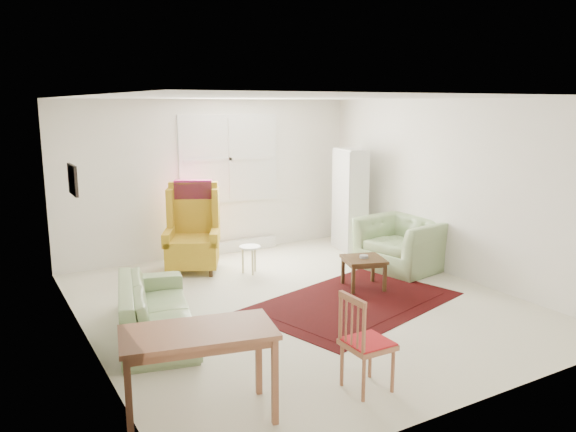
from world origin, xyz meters
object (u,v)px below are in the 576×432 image
sofa (155,298)px  wingback_chair (192,228)px  desk (200,375)px  cabinet (350,200)px  armchair (403,239)px  stool (250,259)px  desk_chair (368,342)px  coffee_table (363,273)px

sofa → wingback_chair: 2.26m
sofa → desk: sofa is taller
cabinet → desk: (-4.11, -3.67, -0.48)m
armchair → cabinet: bearing=169.7°
sofa → stool: (1.83, 1.42, -0.18)m
wingback_chair → desk_chair: 4.06m
coffee_table → desk: desk is taller
stool → desk_chair: desk_chair is taller
wingback_chair → desk: bearing=-83.1°
coffee_table → desk: size_ratio=0.44×
wingback_chair → desk: 4.02m
stool → cabinet: (2.07, 0.39, 0.64)m
desk_chair → cabinet: bearing=-34.1°
armchair → stool: 2.29m
armchair → desk: 4.75m
sofa → armchair: armchair is taller
stool → coffee_table: bearing=-53.5°
armchair → desk: bearing=-71.2°
armchair → wingback_chair: bearing=-128.1°
sofa → desk_chair: bearing=-137.0°
stool → desk: 3.86m
coffee_table → wingback_chair: bearing=132.2°
wingback_chair → stool: 0.96m
wingback_chair → desk_chair: wingback_chair is taller
armchair → desk: armchair is taller
armchair → stool: armchair is taller
stool → desk_chair: bearing=-100.1°
coffee_table → cabinet: 2.15m
wingback_chair → cabinet: (2.75, -0.11, 0.19)m
armchair → cabinet: 1.37m
wingback_chair → cabinet: 2.76m
armchair → coffee_table: size_ratio=2.23×
sofa → coffee_table: (2.85, 0.06, -0.17)m
cabinet → armchair: bearing=-79.1°
desk_chair → armchair: bearing=-45.6°
coffee_table → desk: 3.61m
armchair → desk: (-4.13, -2.36, -0.08)m
wingback_chair → coffee_table: (1.70, -1.87, -0.45)m
cabinet → sofa: bearing=-144.7°
wingback_chair → cabinet: bearing=24.5°
desk → cabinet: bearing=41.7°
armchair → stool: bearing=-124.7°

